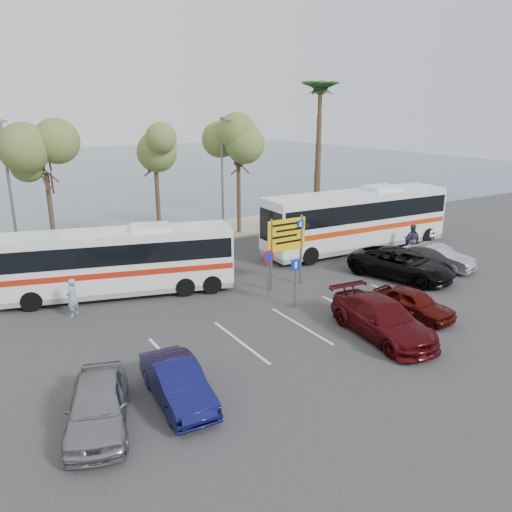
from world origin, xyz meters
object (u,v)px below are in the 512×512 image
street_lamp_right (223,172)px  pedestrian_near (72,298)px  street_lamp_left (10,187)px  direction_sign (287,240)px  coach_bus_right (357,222)px  coach_bus_left (118,264)px  car_maroon (382,319)px  suv_black (401,264)px  car_blue (177,383)px  pedestrian_far (412,239)px  car_silver_b (437,257)px  car_silver_a (98,404)px  car_red (413,303)px

street_lamp_right → pedestrian_near: bearing=-144.6°
street_lamp_left → pedestrian_near: bearing=-83.3°
direction_sign → coach_bus_right: bearing=23.1°
street_lamp_left → coach_bus_left: (3.50, -7.02, -3.03)m
street_lamp_left → street_lamp_right: (13.00, 0.00, 0.00)m
car_maroon → pedestrian_near: (-9.92, 8.50, 0.11)m
street_lamp_left → suv_black: 21.40m
direction_sign → car_blue: (-8.77, -6.70, -1.79)m
pedestrian_far → car_silver_b: bearing=115.6°
car_silver_a → coach_bus_right: bearing=46.5°
car_silver_b → car_red: bearing=-163.6°
suv_black → pedestrian_far: size_ratio=2.97×
direction_sign → car_maroon: size_ratio=0.71×
pedestrian_near → pedestrian_far: pedestrian_far is taller
street_lamp_left → street_lamp_right: bearing=0.0°
coach_bus_right → car_red: 10.75m
street_lamp_left → car_blue: size_ratio=2.07×
car_silver_a → car_blue: (2.40, 0.00, -0.06)m
car_silver_a → car_maroon: car_maroon is taller
car_maroon → car_blue: bearing=-173.3°
car_maroon → coach_bus_right: bearing=58.6°
street_lamp_left → pedestrian_far: size_ratio=4.29×
coach_bus_left → street_lamp_right: bearing=36.5°
direction_sign → car_silver_a: 13.14m
car_maroon → street_lamp_left: bearing=129.4°
car_maroon → car_red: bearing=22.0°
street_lamp_left → coach_bus_right: bearing=-20.5°
car_maroon → pedestrian_near: pedestrian_near is taller
street_lamp_left → car_red: size_ratio=2.20×
coach_bus_right → pedestrian_near: size_ratio=7.48×
street_lamp_right → direction_sign: street_lamp_right is taller
street_lamp_left → car_silver_a: 17.46m
street_lamp_right → car_maroon: street_lamp_right is taller
direction_sign → pedestrian_near: direction_sign is taller
direction_sign → car_red: (2.50, -5.99, -1.81)m
direction_sign → pedestrian_near: bearing=169.8°
car_silver_b → car_silver_a: bearing=177.9°
direction_sign → coach_bus_right: 8.45m
car_maroon → suv_black: size_ratio=0.92×
car_silver_b → coach_bus_left: bearing=147.0°
car_blue → car_red: (11.27, 0.70, -0.02)m
street_lamp_left → pedestrian_far: (21.00, -9.55, -3.67)m
coach_bus_right → pedestrian_far: (2.24, -2.53, -0.90)m
pedestrian_far → coach_bus_left: bearing=37.2°
direction_sign → coach_bus_right: coach_bus_right is taller
suv_black → pedestrian_far: pedestrian_far is taller
car_red → street_lamp_left: bearing=121.5°
direction_sign → coach_bus_left: size_ratio=0.33×
pedestrian_near → car_maroon: bearing=97.3°
car_maroon → pedestrian_near: size_ratio=2.99×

